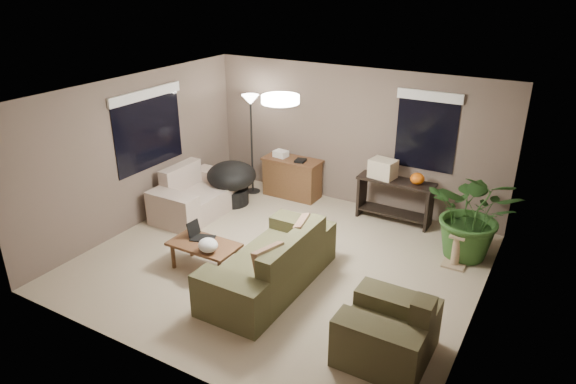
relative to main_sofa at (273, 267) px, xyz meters
The scene contains 20 objects.
room_shell 1.16m from the main_sofa, 110.41° to the left, with size 5.50×5.50×5.50m.
main_sofa is the anchor object (origin of this frame).
throw_pillows 0.44m from the main_sofa, ahead, with size 0.35×1.39×0.47m.
loveseat 2.73m from the main_sofa, 151.66° to the left, with size 0.90×1.60×0.85m.
armchair 1.91m from the main_sofa, 16.30° to the right, with size 0.95×1.00×0.85m.
coffee_table 1.08m from the main_sofa, behind, with size 1.00×0.55×0.42m.
laptop 1.25m from the main_sofa, behind, with size 0.39×0.32×0.24m.
plastic_bag 0.94m from the main_sofa, 162.81° to the right, with size 0.28×0.25×0.20m, color white.
desk 3.09m from the main_sofa, 114.64° to the left, with size 1.10×0.50×0.75m.
desk_papers 3.18m from the main_sofa, 117.31° to the left, with size 0.69×0.29×0.12m.
console_table 2.86m from the main_sofa, 74.83° to the left, with size 1.30×0.40×0.75m.
pumpkin 3.02m from the main_sofa, 68.30° to the left, with size 0.23×0.23×0.19m, color orange.
cardboard_box 2.87m from the main_sofa, 79.76° to the left, with size 0.42×0.32×0.32m, color beige.
papasan_chair 2.86m from the main_sofa, 136.75° to the left, with size 1.02×1.02×0.80m.
floor_lamp 3.56m from the main_sofa, 128.31° to the left, with size 0.32×0.32×1.91m.
ceiling_fixture 2.24m from the main_sofa, 110.41° to the left, with size 0.50×0.50×0.10m, color white.
houseplant 3.05m from the main_sofa, 44.92° to the left, with size 1.29×1.43×1.11m, color #2D5923.
cat_scratching_post 2.71m from the main_sofa, 41.49° to the left, with size 0.32×0.32×0.50m.
window_left 3.43m from the main_sofa, 162.87° to the left, with size 0.05×1.56×1.33m.
window_back 3.59m from the main_sofa, 70.84° to the left, with size 1.06×0.05×1.33m.
Camera 1 is at (3.39, -5.67, 3.97)m, focal length 32.00 mm.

